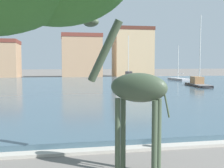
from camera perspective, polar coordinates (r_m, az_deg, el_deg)
harbor_water at (r=35.18m, az=-5.48°, el=-0.79°), size 88.60×49.40×0.34m
quay_edge_coping at (r=10.90m, az=6.26°, el=-12.96°), size 88.60×0.50×0.12m
giraffe_statue at (r=8.20m, az=4.47°, el=-1.34°), size 2.48×1.95×4.87m
sailboat_orange at (r=53.92m, az=3.38°, el=1.45°), size 3.37×9.83×8.57m
sailboat_black at (r=37.07m, az=17.47°, el=-0.15°), size 2.65×7.04×9.30m
sailboat_grey at (r=49.78m, az=13.32°, el=0.84°), size 2.14×6.09×6.32m
mooring_bollard at (r=10.86m, az=9.14°, el=-12.00°), size 0.24×0.24×0.50m
townhouse_corner_house at (r=63.95m, az=-21.29°, el=4.78°), size 6.16×8.16×8.22m
townhouse_end_terrace at (r=62.48m, az=-6.33°, el=5.72°), size 8.78×7.43×9.67m
townhouse_wide_warehouse at (r=65.83m, az=4.26°, el=6.52°), size 9.06×6.11×11.62m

